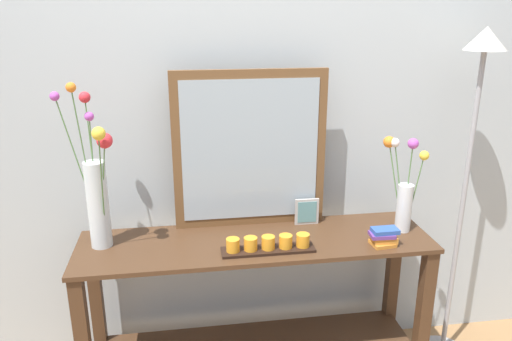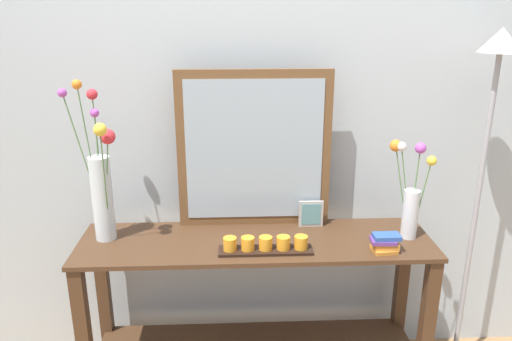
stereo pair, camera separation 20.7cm
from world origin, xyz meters
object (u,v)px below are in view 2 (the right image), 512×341
at_px(vase_right, 410,197).
at_px(picture_frame_small, 311,214).
at_px(floor_lamp, 484,155).
at_px(mirror_leaning, 255,150).
at_px(candle_tray, 266,245).
at_px(book_stack, 385,243).
at_px(console_table, 256,298).
at_px(tall_vase_left, 101,185).

height_order(vase_right, picture_frame_small, vase_right).
bearing_deg(floor_lamp, mirror_leaning, 173.70).
height_order(candle_tray, book_stack, book_stack).
bearing_deg(floor_lamp, vase_right, -169.70).
bearing_deg(mirror_leaning, console_table, -91.34).
height_order(tall_vase_left, picture_frame_small, tall_vase_left).
relative_size(mirror_leaning, picture_frame_small, 5.74).
xyz_separation_m(vase_right, candle_tray, (-0.64, -0.12, -0.16)).
height_order(tall_vase_left, book_stack, tall_vase_left).
distance_m(tall_vase_left, vase_right, 1.33).
relative_size(vase_right, floor_lamp, 0.26).
bearing_deg(console_table, mirror_leaning, 88.66).
bearing_deg(console_table, floor_lamp, 3.83).
xyz_separation_m(console_table, floor_lamp, (1.00, 0.07, 0.65)).
height_order(mirror_leaning, floor_lamp, floor_lamp).
height_order(vase_right, book_stack, vase_right).
bearing_deg(book_stack, candle_tray, 178.31).
bearing_deg(tall_vase_left, vase_right, -1.60).
height_order(vase_right, candle_tray, vase_right).
distance_m(tall_vase_left, book_stack, 1.22).
height_order(candle_tray, floor_lamp, floor_lamp).
bearing_deg(book_stack, vase_right, 43.53).
relative_size(candle_tray, picture_frame_small, 3.12).
bearing_deg(tall_vase_left, picture_frame_small, 5.50).
bearing_deg(vase_right, tall_vase_left, 178.40).
distance_m(tall_vase_left, picture_frame_small, 0.94).
height_order(tall_vase_left, floor_lamp, floor_lamp).
bearing_deg(candle_tray, mirror_leaning, 96.10).
distance_m(vase_right, picture_frame_small, 0.45).
relative_size(candle_tray, book_stack, 3.19).
distance_m(vase_right, floor_lamp, 0.38).
height_order(console_table, vase_right, vase_right).
height_order(tall_vase_left, candle_tray, tall_vase_left).
relative_size(mirror_leaning, candle_tray, 1.84).
distance_m(console_table, vase_right, 0.83).
bearing_deg(console_table, book_stack, -13.11).
xyz_separation_m(console_table, tall_vase_left, (-0.66, 0.04, 0.55)).
relative_size(console_table, floor_lamp, 0.93).
xyz_separation_m(tall_vase_left, picture_frame_small, (0.92, 0.09, -0.19)).
bearing_deg(mirror_leaning, candle_tray, -83.90).
relative_size(console_table, vase_right, 3.59).
height_order(mirror_leaning, book_stack, mirror_leaning).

